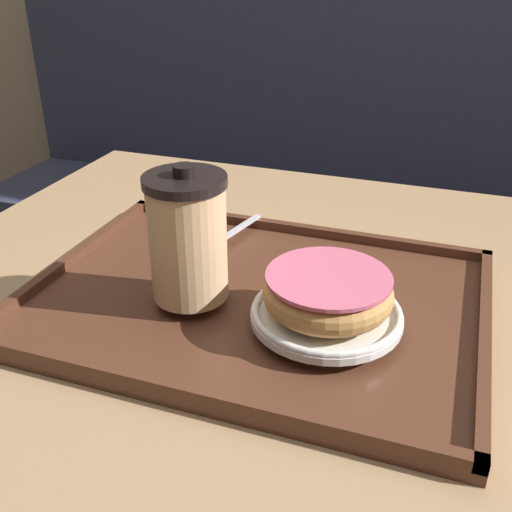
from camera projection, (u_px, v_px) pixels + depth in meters
name	position (u px, v px, depth m)	size (l,w,h in m)	color
booth_bench	(268.00, 244.00, 1.69)	(1.57, 0.44, 1.00)	#33384C
cafe_table	(250.00, 404.00, 0.79)	(0.88, 0.84, 0.71)	tan
serving_tray	(256.00, 301.00, 0.67)	(0.50, 0.37, 0.02)	#512D1E
coffee_cup_front	(188.00, 237.00, 0.62)	(0.09, 0.09, 0.15)	#E0B784
plate_with_chocolate_donut	(326.00, 313.00, 0.61)	(0.15, 0.15, 0.01)	white
donut_chocolate_glazed	(328.00, 291.00, 0.60)	(0.13, 0.13, 0.04)	tan
spoon	(218.00, 240.00, 0.76)	(0.04, 0.13, 0.01)	silver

